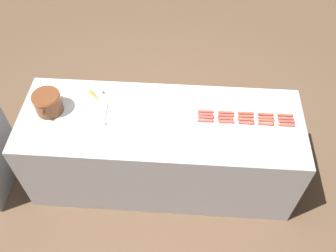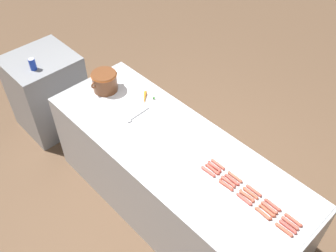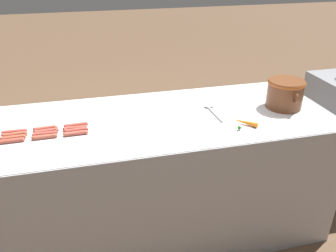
# 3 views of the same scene
# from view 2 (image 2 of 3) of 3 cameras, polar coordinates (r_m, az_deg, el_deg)

# --- Properties ---
(ground_plane) EXTENTS (20.00, 20.00, 0.00)m
(ground_plane) POSITION_cam_2_polar(r_m,az_deg,el_deg) (3.77, 0.67, -12.19)
(ground_plane) COLOR brown
(griddle_counter) EXTENTS (0.88, 2.47, 0.89)m
(griddle_counter) POSITION_cam_2_polar(r_m,az_deg,el_deg) (3.41, 0.73, -8.08)
(griddle_counter) COLOR #9EA0A5
(griddle_counter) RESTS_ON ground_plane
(back_cabinet) EXTENTS (0.70, 0.66, 0.92)m
(back_cabinet) POSITION_cam_2_polar(r_m,az_deg,el_deg) (4.46, -17.80, 4.90)
(back_cabinet) COLOR gray
(back_cabinet) RESTS_ON ground_plane
(hot_dog_0) EXTENTS (0.03, 0.14, 0.02)m
(hot_dog_0) POSITION_cam_2_polar(r_m,az_deg,el_deg) (2.71, 17.26, -14.79)
(hot_dog_0) COLOR #B8503A
(hot_dog_0) RESTS_ON griddle_counter
(hot_dog_1) EXTENTS (0.03, 0.14, 0.02)m
(hot_dog_1) POSITION_cam_2_polar(r_m,az_deg,el_deg) (2.74, 14.27, -12.76)
(hot_dog_1) COLOR #B35038
(hot_dog_1) RESTS_ON griddle_counter
(hot_dog_2) EXTENTS (0.03, 0.14, 0.02)m
(hot_dog_2) POSITION_cam_2_polar(r_m,az_deg,el_deg) (2.78, 11.49, -10.84)
(hot_dog_2) COLOR #B94B40
(hot_dog_2) RESTS_ON griddle_counter
(hot_dog_3) EXTENTS (0.03, 0.14, 0.02)m
(hot_dog_3) POSITION_cam_2_polar(r_m,az_deg,el_deg) (2.84, 8.82, -8.82)
(hot_dog_3) COLOR #B94938
(hot_dog_3) RESTS_ON griddle_counter
(hot_dog_4) EXTENTS (0.03, 0.14, 0.02)m
(hot_dog_4) POSITION_cam_2_polar(r_m,az_deg,el_deg) (2.89, 6.13, -6.90)
(hot_dog_4) COLOR #B94B3F
(hot_dog_4) RESTS_ON griddle_counter
(hot_dog_5) EXTENTS (0.03, 0.14, 0.02)m
(hot_dog_5) POSITION_cam_2_polar(r_m,az_deg,el_deg) (2.73, 17.77, -14.39)
(hot_dog_5) COLOR #B8473E
(hot_dog_5) RESTS_ON griddle_counter
(hot_dog_6) EXTENTS (0.03, 0.14, 0.02)m
(hot_dog_6) POSITION_cam_2_polar(r_m,az_deg,el_deg) (2.76, 14.83, -12.34)
(hot_dog_6) COLOR #AC5139
(hot_dog_6) RESTS_ON griddle_counter
(hot_dog_7) EXTENTS (0.03, 0.14, 0.02)m
(hot_dog_7) POSITION_cam_2_polar(r_m,az_deg,el_deg) (2.80, 11.89, -10.35)
(hot_dog_7) COLOR #AE513A
(hot_dog_7) RESTS_ON griddle_counter
(hot_dog_8) EXTENTS (0.03, 0.14, 0.02)m
(hot_dog_8) POSITION_cam_2_polar(r_m,az_deg,el_deg) (2.86, 9.16, -8.35)
(hot_dog_8) COLOR #B24D3F
(hot_dog_8) RESTS_ON griddle_counter
(hot_dog_9) EXTENTS (0.03, 0.14, 0.02)m
(hot_dog_9) POSITION_cam_2_polar(r_m,az_deg,el_deg) (2.91, 6.75, -6.53)
(hot_dog_9) COLOR #B0493A
(hot_dog_9) RESTS_ON griddle_counter
(hot_dog_10) EXTENTS (0.03, 0.14, 0.02)m
(hot_dog_10) POSITION_cam_2_polar(r_m,az_deg,el_deg) (2.75, 18.06, -13.88)
(hot_dog_10) COLOR #AC4D3E
(hot_dog_10) RESTS_ON griddle_counter
(hot_dog_11) EXTENTS (0.03, 0.14, 0.02)m
(hot_dog_11) POSITION_cam_2_polar(r_m,az_deg,el_deg) (2.78, 15.14, -11.92)
(hot_dog_11) COLOR #AC5240
(hot_dog_11) RESTS_ON griddle_counter
(hot_dog_12) EXTENTS (0.03, 0.14, 0.02)m
(hot_dog_12) POSITION_cam_2_polar(r_m,az_deg,el_deg) (2.82, 12.42, -9.93)
(hot_dog_12) COLOR #AF5138
(hot_dog_12) RESTS_ON griddle_counter
(hot_dog_13) EXTENTS (0.03, 0.14, 0.02)m
(hot_dog_13) POSITION_cam_2_polar(r_m,az_deg,el_deg) (2.87, 9.68, -8.05)
(hot_dog_13) COLOR #B6473C
(hot_dog_13) RESTS_ON griddle_counter
(hot_dog_14) EXTENTS (0.03, 0.14, 0.02)m
(hot_dog_14) POSITION_cam_2_polar(r_m,az_deg,el_deg) (2.93, 7.05, -6.16)
(hot_dog_14) COLOR #B4453A
(hot_dog_14) RESTS_ON griddle_counter
(hot_dog_15) EXTENTS (0.03, 0.14, 0.02)m
(hot_dog_15) POSITION_cam_2_polar(r_m,az_deg,el_deg) (2.77, 18.52, -13.40)
(hot_dog_15) COLOR #B64E3C
(hot_dog_15) RESTS_ON griddle_counter
(hot_dog_16) EXTENTS (0.03, 0.14, 0.02)m
(hot_dog_16) POSITION_cam_2_polar(r_m,az_deg,el_deg) (2.80, 15.63, -11.49)
(hot_dog_16) COLOR #AF4739
(hot_dog_16) RESTS_ON griddle_counter
(hot_dog_17) EXTENTS (0.03, 0.14, 0.02)m
(hot_dog_17) POSITION_cam_2_polar(r_m,az_deg,el_deg) (2.84, 12.91, -9.54)
(hot_dog_17) COLOR #B34C3C
(hot_dog_17) RESTS_ON griddle_counter
(hot_dog_18) EXTENTS (0.03, 0.14, 0.02)m
(hot_dog_18) POSITION_cam_2_polar(r_m,az_deg,el_deg) (2.89, 10.15, -7.64)
(hot_dog_18) COLOR #AB523B
(hot_dog_18) RESTS_ON griddle_counter
(hot_dog_19) EXTENTS (0.03, 0.14, 0.02)m
(hot_dog_19) POSITION_cam_2_polar(r_m,az_deg,el_deg) (2.95, 7.58, -5.79)
(hot_dog_19) COLOR #B65141
(hot_dog_19) RESTS_ON griddle_counter
(bean_pot) EXTENTS (0.30, 0.24, 0.19)m
(bean_pot) POSITION_cam_2_polar(r_m,az_deg,el_deg) (3.59, -9.63, 6.82)
(bean_pot) COLOR brown
(bean_pot) RESTS_ON griddle_counter
(serving_spoon) EXTENTS (0.27, 0.07, 0.02)m
(serving_spoon) POSITION_cam_2_polar(r_m,az_deg,el_deg) (3.31, -5.46, 1.28)
(serving_spoon) COLOR #B7B7BC
(serving_spoon) RESTS_ON griddle_counter
(carrot) EXTENTS (0.14, 0.14, 0.03)m
(carrot) POSITION_cam_2_polar(r_m,az_deg,el_deg) (3.49, -3.50, 4.29)
(carrot) COLOR orange
(carrot) RESTS_ON griddle_counter
(soda_can) EXTENTS (0.07, 0.07, 0.12)m
(soda_can) POSITION_cam_2_polar(r_m,az_deg,el_deg) (4.02, -19.91, 8.85)
(soda_can) COLOR #1938B2
(soda_can) RESTS_ON back_cabinet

